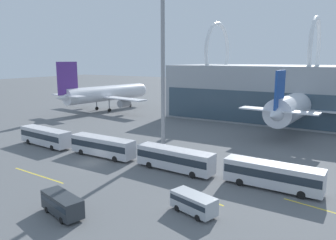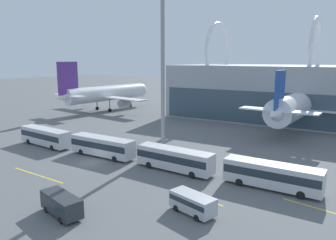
% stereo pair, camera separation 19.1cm
% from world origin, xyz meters
% --- Properties ---
extents(ground_plane, '(440.00, 440.00, 0.00)m').
position_xyz_m(ground_plane, '(0.00, 0.00, 0.00)').
color(ground_plane, slate).
extents(airliner_at_gate_near, '(35.56, 35.45, 15.60)m').
position_xyz_m(airliner_at_gate_near, '(-34.11, 42.06, 5.55)').
color(airliner_at_gate_near, white).
rests_on(airliner_at_gate_near, ground_plane).
extents(airliner_at_gate_far, '(39.56, 44.67, 14.27)m').
position_xyz_m(airliner_at_gate_far, '(24.14, 44.89, 5.89)').
color(airliner_at_gate_far, silver).
rests_on(airliner_at_gate_far, ground_plane).
extents(shuttle_bus_0, '(12.46, 3.84, 3.34)m').
position_xyz_m(shuttle_bus_0, '(-14.73, 3.38, 1.96)').
color(shuttle_bus_0, silver).
rests_on(shuttle_bus_0, ground_plane).
extents(shuttle_bus_1, '(12.32, 3.01, 3.34)m').
position_xyz_m(shuttle_bus_1, '(-0.63, 3.67, 1.96)').
color(shuttle_bus_1, silver).
rests_on(shuttle_bus_1, ground_plane).
extents(shuttle_bus_2, '(12.42, 3.55, 3.34)m').
position_xyz_m(shuttle_bus_2, '(13.47, 3.68, 1.96)').
color(shuttle_bus_2, silver).
rests_on(shuttle_bus_2, ground_plane).
extents(shuttle_bus_3, '(12.35, 3.14, 3.34)m').
position_xyz_m(shuttle_bus_3, '(27.57, 4.03, 1.96)').
color(shuttle_bus_3, silver).
rests_on(shuttle_bus_3, ground_plane).
extents(service_van_foreground, '(5.60, 3.51, 2.14)m').
position_xyz_m(service_van_foreground, '(21.95, -7.19, 1.27)').
color(service_van_foreground, '#B2B7BC').
rests_on(service_van_foreground, ground_plane).
extents(service_van_crossing, '(6.12, 3.47, 2.26)m').
position_xyz_m(service_van_crossing, '(10.16, -14.71, 1.33)').
color(service_van_crossing, '#2D3338').
rests_on(service_van_crossing, ground_plane).
extents(floodlight_mast, '(2.84, 2.84, 30.46)m').
position_xyz_m(floodlight_mast, '(6.14, 12.29, 19.18)').
color(floodlight_mast, gray).
rests_on(floodlight_mast, ground_plane).
extents(lane_stripe_0, '(6.06, 2.09, 0.01)m').
position_xyz_m(lane_stripe_0, '(21.17, -2.98, 0.00)').
color(lane_stripe_0, yellow).
rests_on(lane_stripe_0, ground_plane).
extents(lane_stripe_1, '(10.21, 2.17, 0.01)m').
position_xyz_m(lane_stripe_1, '(34.66, 0.72, 0.00)').
color(lane_stripe_1, yellow).
rests_on(lane_stripe_1, ground_plane).
extents(lane_stripe_3, '(11.17, 0.91, 0.01)m').
position_xyz_m(lane_stripe_3, '(-2.40, -8.07, 0.00)').
color(lane_stripe_3, yellow).
rests_on(lane_stripe_3, ground_plane).
extents(lane_stripe_4, '(10.89, 4.64, 0.01)m').
position_xyz_m(lane_stripe_4, '(-18.83, 4.85, 0.00)').
color(lane_stripe_4, yellow).
rests_on(lane_stripe_4, ground_plane).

